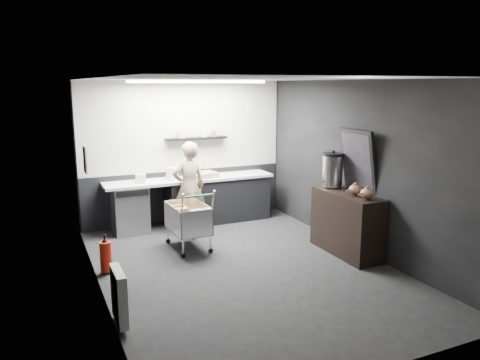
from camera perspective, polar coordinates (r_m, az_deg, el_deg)
name	(u,v)px	position (r m, az deg, el deg)	size (l,w,h in m)	color
floor	(244,269)	(6.91, 0.55, -10.76)	(5.50, 5.50, 0.00)	black
ceiling	(245,79)	(6.39, 0.60, 12.22)	(5.50, 5.50, 0.00)	silver
wall_back	(185,152)	(9.05, -6.78, 3.41)	(5.50, 5.50, 0.00)	black
wall_front	(377,235)	(4.26, 16.41, -6.41)	(5.50, 5.50, 0.00)	black
wall_left	(96,191)	(5.98, -17.10, -1.30)	(5.50, 5.50, 0.00)	black
wall_right	(360,167)	(7.57, 14.45, 1.49)	(5.50, 5.50, 0.00)	black
kitchen_wall_panel	(184,126)	(8.98, -6.82, 6.55)	(3.95, 0.02, 1.70)	#B5B5B0
dado_panel	(186,195)	(9.19, -6.61, -1.86)	(3.95, 0.02, 1.00)	black
floating_shelf	(196,138)	(8.96, -5.34, 5.09)	(1.20, 0.22, 0.04)	black
wall_clock	(251,109)	(9.46, 1.36, 8.71)	(0.20, 0.20, 0.03)	silver
poster	(85,159)	(7.22, -18.39, 2.40)	(0.02, 0.30, 0.40)	white
poster_red_band	(85,155)	(7.21, -18.39, 2.95)	(0.01, 0.22, 0.10)	red
radiator	(119,296)	(5.46, -14.54, -13.52)	(0.10, 0.50, 0.60)	silver
ceiling_strip	(199,82)	(8.11, -5.03, 11.85)	(2.40, 0.20, 0.04)	white
prep_counter	(198,200)	(8.96, -5.17, -2.47)	(3.20, 0.61, 0.90)	black
person	(189,188)	(8.36, -6.23, -0.92)	(0.60, 0.40, 1.65)	beige
shopping_cart	(188,220)	(7.62, -6.36, -4.91)	(0.57, 0.92, 1.00)	silver
sideboard	(347,215)	(7.54, 12.86, -4.17)	(0.56, 1.31, 1.96)	black
fire_extinguisher	(106,256)	(6.94, -16.05, -8.84)	(0.16, 0.16, 0.54)	red
cardboard_box	(203,175)	(8.84, -4.54, 0.61)	(0.49, 0.37, 0.10)	#A38157
pink_tub	(172,174)	(8.70, -8.28, 0.78)	(0.23, 0.23, 0.23)	beige
white_container	(141,179)	(8.52, -12.01, 0.16)	(0.17, 0.13, 0.15)	silver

